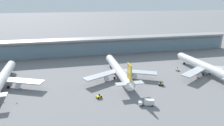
{
  "coord_description": "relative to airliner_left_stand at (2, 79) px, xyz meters",
  "views": [
    {
      "loc": [
        -26.58,
        -102.56,
        49.28
      ],
      "look_at": [
        0.0,
        20.62,
        7.49
      ],
      "focal_mm": 32.13,
      "sensor_mm": 36.0,
      "label": 1
    }
  ],
  "objects": [
    {
      "name": "airliner_right_stand",
      "position": [
        125.84,
        -5.62,
        0.0
      ],
      "size": [
        46.87,
        61.2,
        16.29
      ],
      "color": "white",
      "rests_on": "ground"
    },
    {
      "name": "service_truck_mid_apron_white",
      "position": [
        111.35,
        4.37,
        -4.25
      ],
      "size": [
        2.68,
        3.3,
        2.05
      ],
      "color": "silver",
      "rests_on": "ground"
    },
    {
      "name": "terminal_building",
      "position": [
        65.34,
        57.04,
        2.74
      ],
      "size": [
        248.66,
        12.8,
        15.2
      ],
      "color": "#9E998E",
      "rests_on": "ground"
    },
    {
      "name": "safety_cone_delta",
      "position": [
        5.15,
        -18.64,
        -4.81
      ],
      "size": [
        0.62,
        0.62,
        0.7
      ],
      "color": "orange",
      "rests_on": "ground"
    },
    {
      "name": "service_truck_by_tail_white",
      "position": [
        72.98,
        -35.99,
        -3.44
      ],
      "size": [
        7.65,
        4.22,
        3.1
      ],
      "color": "silver",
      "rests_on": "ground"
    },
    {
      "name": "safety_cone_bravo",
      "position": [
        11.71,
        -20.92,
        -4.81
      ],
      "size": [
        0.62,
        0.62,
        0.7
      ],
      "color": "orange",
      "rests_on": "ground"
    },
    {
      "name": "ground_plane",
      "position": [
        65.34,
        -12.22,
        -5.13
      ],
      "size": [
        1200.0,
        1200.0,
        0.0
      ],
      "primitive_type": "plane",
      "color": "slate"
    },
    {
      "name": "service_truck_near_nose_olive",
      "position": [
        89.23,
        -16.35,
        -4.25
      ],
      "size": [
        3.26,
        2.55,
        2.05
      ],
      "color": "olive",
      "rests_on": "ground"
    },
    {
      "name": "airliner_centre_stand",
      "position": [
        67.87,
        0.29,
        0.0
      ],
      "size": [
        47.06,
        61.05,
        16.29
      ],
      "color": "white",
      "rests_on": "ground"
    },
    {
      "name": "airliner_left_stand",
      "position": [
        0.0,
        0.0,
        0.0
      ],
      "size": [
        47.0,
        61.17,
        16.29
      ],
      "color": "white",
      "rests_on": "ground"
    },
    {
      "name": "service_truck_under_wing_yellow",
      "position": [
        51.6,
        -23.71,
        -4.25
      ],
      "size": [
        3.33,
        2.94,
        2.05
      ],
      "color": "yellow",
      "rests_on": "ground"
    }
  ]
}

